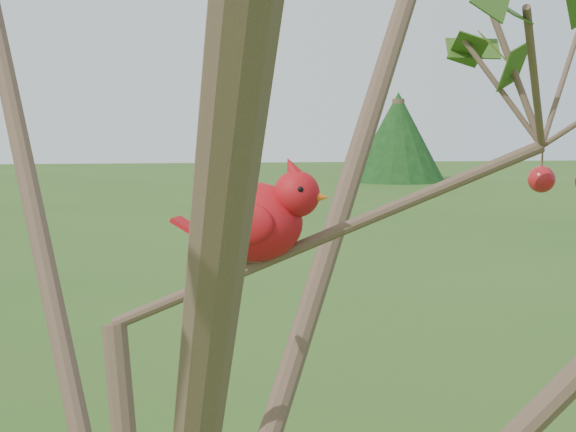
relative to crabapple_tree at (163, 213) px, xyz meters
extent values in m
sphere|color=#AD181C|center=(0.55, 0.12, 0.03)|extent=(0.04, 0.04, 0.04)
ellipsoid|color=red|center=(0.12, 0.11, -0.03)|extent=(0.17, 0.15, 0.11)
sphere|color=red|center=(0.18, 0.08, 0.01)|extent=(0.09, 0.09, 0.06)
cone|color=red|center=(0.17, 0.09, 0.05)|extent=(0.06, 0.05, 0.05)
cone|color=#D85914|center=(0.21, 0.07, 0.01)|extent=(0.04, 0.03, 0.02)
ellipsoid|color=black|center=(0.20, 0.07, 0.01)|extent=(0.03, 0.04, 0.03)
cube|color=red|center=(0.05, 0.14, -0.05)|extent=(0.09, 0.06, 0.05)
ellipsoid|color=red|center=(0.13, 0.15, -0.02)|extent=(0.10, 0.07, 0.06)
ellipsoid|color=red|center=(0.10, 0.07, -0.02)|extent=(0.10, 0.07, 0.06)
cylinder|color=#493527|center=(7.44, 27.15, -0.65)|extent=(0.44, 0.44, 2.94)
cone|color=black|center=(7.44, 27.15, -0.53)|extent=(3.43, 3.43, 3.18)
camera|label=1|loc=(0.03, -1.00, 0.12)|focal=50.00mm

